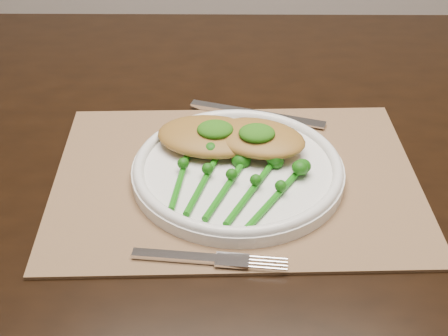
{
  "coord_description": "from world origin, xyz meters",
  "views": [
    {
      "loc": [
        0.09,
        -0.59,
        1.24
      ],
      "look_at": [
        0.08,
        0.03,
        0.78
      ],
      "focal_mm": 50.0,
      "sensor_mm": 36.0,
      "label": 1
    }
  ],
  "objects_px": {
    "chicken_fillet_left": "(210,136)",
    "broccolini_bundle": "(226,188)",
    "dining_table": "(250,313)",
    "dinner_plate": "(238,169)",
    "placemat": "(236,179)"
  },
  "relations": [
    {
      "from": "chicken_fillet_left",
      "to": "broccolini_bundle",
      "type": "xyz_separation_m",
      "value": [
        0.02,
        -0.1,
        -0.01
      ]
    },
    {
      "from": "chicken_fillet_left",
      "to": "broccolini_bundle",
      "type": "height_order",
      "value": "chicken_fillet_left"
    },
    {
      "from": "dining_table",
      "to": "chicken_fillet_left",
      "type": "height_order",
      "value": "chicken_fillet_left"
    },
    {
      "from": "chicken_fillet_left",
      "to": "broccolini_bundle",
      "type": "bearing_deg",
      "value": -68.61
    },
    {
      "from": "broccolini_bundle",
      "to": "dinner_plate",
      "type": "bearing_deg",
      "value": 94.0
    },
    {
      "from": "placemat",
      "to": "chicken_fillet_left",
      "type": "height_order",
      "value": "chicken_fillet_left"
    },
    {
      "from": "dinner_plate",
      "to": "chicken_fillet_left",
      "type": "distance_m",
      "value": 0.06
    },
    {
      "from": "placemat",
      "to": "dining_table",
      "type": "bearing_deg",
      "value": 71.4
    },
    {
      "from": "placemat",
      "to": "chicken_fillet_left",
      "type": "xyz_separation_m",
      "value": [
        -0.03,
        0.05,
        0.03
      ]
    },
    {
      "from": "dining_table",
      "to": "placemat",
      "type": "distance_m",
      "value": 0.39
    },
    {
      "from": "chicken_fillet_left",
      "to": "dining_table",
      "type": "bearing_deg",
      "value": 47.18
    },
    {
      "from": "dinner_plate",
      "to": "broccolini_bundle",
      "type": "relative_size",
      "value": 1.36
    },
    {
      "from": "dinner_plate",
      "to": "chicken_fillet_left",
      "type": "relative_size",
      "value": 1.92
    },
    {
      "from": "dinner_plate",
      "to": "dining_table",
      "type": "bearing_deg",
      "value": 74.73
    },
    {
      "from": "dinner_plate",
      "to": "broccolini_bundle",
      "type": "distance_m",
      "value": 0.05
    }
  ]
}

